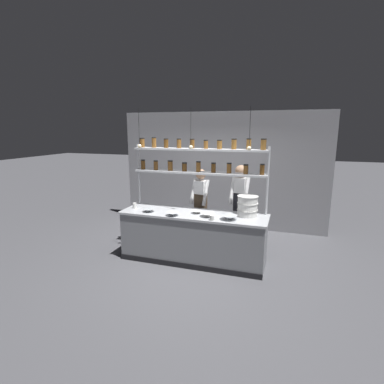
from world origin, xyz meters
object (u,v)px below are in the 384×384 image
chef_center (240,202)px  serving_cup_by_board (135,206)px  serving_cup_front (212,218)px  chef_left (201,203)px  container_stack (248,206)px  prep_bowl_near_left (197,212)px  prep_bowl_near_right (173,214)px  prep_bowl_center_back (149,210)px  spice_shelf_unit (199,163)px  prep_bowl_far_left (207,215)px  prep_bowl_center_front (229,217)px

chef_center → serving_cup_by_board: (-1.91, -0.75, -0.04)m
serving_cup_front → chef_left: bearing=116.2°
container_stack → serving_cup_front: bearing=-139.6°
chef_left → prep_bowl_near_left: chef_left is taller
container_stack → prep_bowl_near_right: 1.32m
chef_left → chef_center: (0.80, 0.01, 0.08)m
chef_center → serving_cup_by_board: 2.05m
prep_bowl_center_back → serving_cup_front: 1.25m
spice_shelf_unit → prep_bowl_far_left: (0.30, -0.46, -0.85)m
spice_shelf_unit → prep_bowl_center_front: 1.21m
container_stack → prep_bowl_near_right: size_ratio=1.59×
chef_left → prep_bowl_center_front: bearing=-37.1°
prep_bowl_center_front → chef_left: bearing=130.7°
prep_bowl_near_left → serving_cup_front: 0.50m
container_stack → serving_cup_by_board: bearing=-175.9°
spice_shelf_unit → prep_bowl_near_right: (-0.29, -0.59, -0.85)m
chef_left → prep_bowl_far_left: chef_left is taller
prep_bowl_center_front → serving_cup_by_board: bearing=175.1°
prep_bowl_center_back → spice_shelf_unit: bearing=32.0°
prep_bowl_near_left → prep_bowl_center_back: prep_bowl_center_back is taller
chef_left → serving_cup_front: 1.16m
serving_cup_front → container_stack: bearing=40.4°
spice_shelf_unit → container_stack: spice_shelf_unit is taller
serving_cup_front → prep_bowl_center_back: bearing=173.5°
prep_bowl_center_back → serving_cup_front: bearing=-6.5°
prep_bowl_near_right → serving_cup_front: (0.73, -0.05, 0.01)m
chef_left → prep_bowl_center_back: (-0.73, -0.90, 0.01)m
prep_bowl_near_left → prep_bowl_near_right: bearing=-142.3°
chef_center → chef_left: bearing=-169.8°
chef_left → prep_bowl_near_left: size_ratio=8.94×
chef_left → chef_center: 0.81m
container_stack → chef_center: bearing=111.4°
chef_left → prep_bowl_near_right: bearing=-90.3°
chef_left → serving_cup_by_board: size_ratio=15.63×
chef_left → container_stack: bearing=-17.4°
container_stack → prep_bowl_near_right: (-1.25, -0.40, -0.15)m
prep_bowl_center_front → prep_bowl_near_left: bearing=163.2°
chef_left → prep_bowl_near_right: (-0.22, -0.99, 0.01)m
chef_left → prep_bowl_far_left: size_ratio=6.68×
spice_shelf_unit → chef_center: size_ratio=1.47×
prep_bowl_far_left → serving_cup_by_board: bearing=175.8°
prep_bowl_near_right → prep_bowl_center_front: bearing=4.7°
spice_shelf_unit → container_stack: 1.20m
chef_center → prep_bowl_center_front: bearing=-82.0°
container_stack → prep_bowl_near_left: bearing=-172.3°
container_stack → serving_cup_by_board: (-2.15, -0.15, -0.13)m
prep_bowl_near_left → prep_bowl_center_front: (0.64, -0.19, 0.01)m
prep_bowl_near_right → serving_cup_front: size_ratio=2.68×
chef_left → prep_bowl_near_right: chef_left is taller
spice_shelf_unit → serving_cup_by_board: bearing=-163.6°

